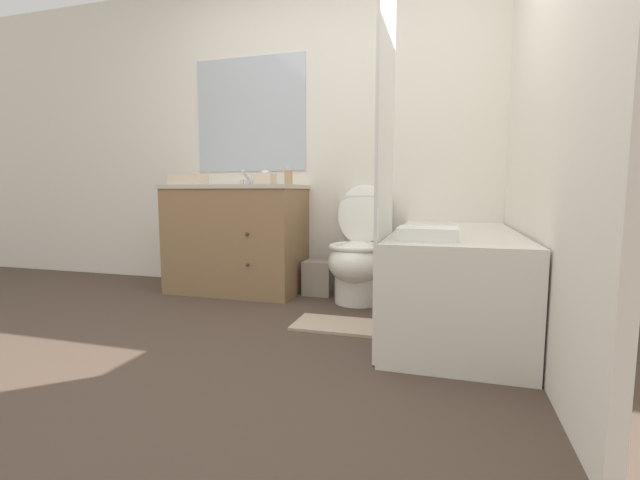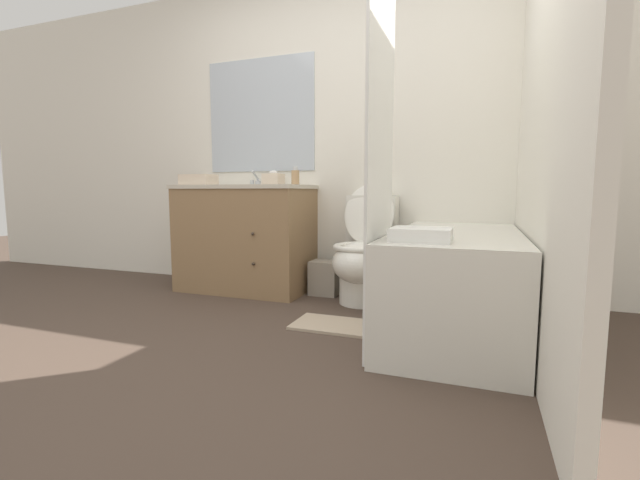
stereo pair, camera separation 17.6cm
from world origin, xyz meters
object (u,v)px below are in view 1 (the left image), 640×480
Objects in this scene: wastebasket at (318,278)px; hand_towel_folded at (188,180)px; bath_towel_folded at (428,234)px; vanity_cabinet at (237,237)px; sink_faucet at (248,181)px; tissue_box at (265,179)px; toilet at (359,256)px; bath_mat at (341,325)px; soap_dispenser at (288,177)px; bathtub at (454,279)px.

wastebasket is 1.27m from hand_towel_folded.
hand_towel_folded reaches higher than bath_towel_folded.
hand_towel_folded is (-0.35, -0.12, 0.46)m from vanity_cabinet.
sink_faucet reaches higher than tissue_box.
toilet is 3.24× the size of wastebasket.
sink_faucet is at bearing 90.00° from vanity_cabinet.
tissue_box reaches higher than bath_towel_folded.
toilet is at bearing 2.29° from hand_towel_folded.
sink_faucet reaches higher than bath_mat.
soap_dispenser is (0.23, -0.08, 0.01)m from tissue_box.
wastebasket is at bearing 9.92° from hand_towel_folded.
sink_faucet is 1.03× the size of soap_dispenser.
wastebasket is 0.81m from soap_dispenser.
bath_mat is (-0.50, 0.34, -0.59)m from bath_towel_folded.
bath_mat is at bearing -49.13° from soap_dispenser.
vanity_cabinet is 0.51m from tissue_box.
hand_towel_folded is 2.08m from bath_towel_folded.
tissue_box is at bearing 169.46° from toilet.
soap_dispenser is at bearing 130.87° from bath_mat.
vanity_cabinet is at bearing -174.91° from wastebasket.
bathtub is (1.65, -0.68, -0.59)m from sink_faucet.
bath_towel_folded is (1.51, -1.21, -0.28)m from sink_faucet.
vanity_cabinet reaches higher than wastebasket.
sink_faucet is 1.17m from toilet.
wastebasket is (-0.34, 0.12, -0.21)m from toilet.
tissue_box is (-0.79, 0.15, 0.56)m from toilet.
sink_faucet is at bearing 149.59° from tissue_box.
vanity_cabinet is 1.29m from bath_mat.
bathtub is 1.44m from soap_dispenser.
bathtub is at bearing 17.22° from bath_mat.
hand_towel_folded reaches higher than wastebasket.
soap_dispenser is at bearing 173.64° from toilet.
tissue_box is 1.41m from bath_mat.
hand_towel_folded is (-1.01, -0.18, 0.76)m from wastebasket.
bath_towel_folded is at bearing -104.21° from bathtub.
tissue_box is at bearing 159.71° from soap_dispenser.
vanity_cabinet is 1.72m from bathtub.
toilet is (1.00, -0.06, -0.10)m from vanity_cabinet.
bath_towel_folded is (1.86, -0.89, -0.29)m from hand_towel_folded.
hand_towel_folded is 0.47× the size of bath_mat.
bathtub is at bearing -32.26° from toilet.
toilet is at bearing -19.70° from wastebasket.
vanity_cabinet is 0.69× the size of bathtub.
bath_towel_folded is at bearing -38.72° from sink_faucet.
bath_mat is at bearing -21.88° from hand_towel_folded.
wastebasket is at bearing -3.07° from tissue_box.
toilet reaches higher than wastebasket.
toilet is 0.80m from soap_dispenser.
tissue_box is 1.72m from bath_towel_folded.
vanity_cabinet is 0.49m from sink_faucet.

